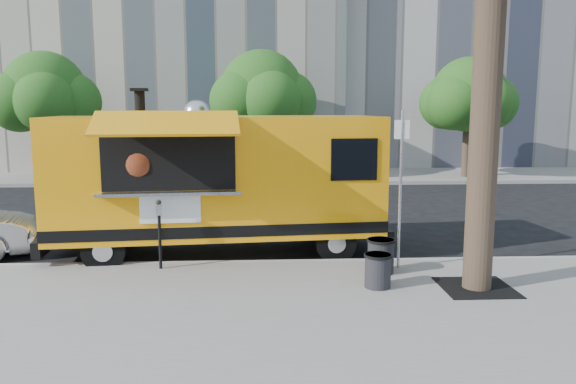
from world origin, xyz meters
name	(u,v)px	position (x,y,z in m)	size (l,w,h in m)	color
ground	(310,255)	(0.00, 0.00, 0.00)	(120.00, 120.00, 0.00)	black
sidewalk	(335,321)	(0.00, -4.00, 0.07)	(60.00, 6.00, 0.15)	gray
curb	(314,264)	(0.00, -0.93, 0.07)	(60.00, 0.14, 0.16)	#999993
far_sidewalk	(284,176)	(0.00, 13.50, 0.07)	(60.00, 5.00, 0.15)	gray
tree_well	(476,288)	(2.60, -2.80, 0.15)	(1.20, 1.20, 0.02)	black
far_tree_a	(45,93)	(-10.00, 12.30, 3.78)	(3.42, 3.42, 5.36)	#33261C
far_tree_b	(261,92)	(-1.00, 12.70, 3.83)	(3.60, 3.60, 5.50)	#33261C
far_tree_c	(469,95)	(8.00, 12.40, 3.72)	(3.24, 3.24, 5.21)	#33261C
sign_post	(401,180)	(1.55, -1.55, 1.85)	(0.28, 0.06, 3.00)	silver
parking_meter	(159,226)	(-3.00, -1.35, 0.98)	(0.11, 0.11, 1.33)	black
food_truck	(217,179)	(-2.02, 0.17, 1.68)	(7.39, 3.84, 3.57)	#FDA10D
trash_bin_left	(378,270)	(0.92, -2.67, 0.46)	(0.48, 0.48, 0.58)	black
trash_bin_right	(381,255)	(1.15, -1.82, 0.49)	(0.53, 0.53, 0.63)	black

